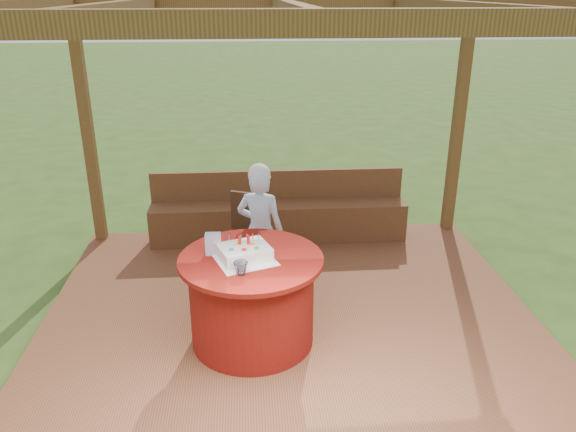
# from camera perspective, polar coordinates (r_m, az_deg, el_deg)

# --- Properties ---
(ground) EXTENTS (60.00, 60.00, 0.00)m
(ground) POSITION_cam_1_polar(r_m,az_deg,el_deg) (5.34, 0.21, -11.02)
(ground) COLOR #2F4E1A
(ground) RESTS_ON ground
(deck) EXTENTS (4.50, 4.00, 0.12)m
(deck) POSITION_cam_1_polar(r_m,az_deg,el_deg) (5.31, 0.21, -10.47)
(deck) COLOR brown
(deck) RESTS_ON ground
(pergola) EXTENTS (4.50, 4.00, 2.72)m
(pergola) POSITION_cam_1_polar(r_m,az_deg,el_deg) (4.50, 0.25, 15.60)
(pergola) COLOR brown
(pergola) RESTS_ON deck
(bench) EXTENTS (3.00, 0.42, 0.80)m
(bench) POSITION_cam_1_polar(r_m,az_deg,el_deg) (6.68, -0.96, -0.14)
(bench) COLOR brown
(bench) RESTS_ON deck
(table) EXTENTS (1.18, 1.18, 0.78)m
(table) POSITION_cam_1_polar(r_m,az_deg,el_deg) (4.73, -3.68, -8.42)
(table) COLOR maroon
(table) RESTS_ON deck
(chair) EXTENTS (0.54, 0.54, 0.86)m
(chair) POSITION_cam_1_polar(r_m,az_deg,el_deg) (5.79, -4.29, -1.61)
(chair) COLOR #3D2313
(chair) RESTS_ON deck
(elderly_woman) EXTENTS (0.52, 0.42, 1.29)m
(elderly_woman) POSITION_cam_1_polar(r_m,az_deg,el_deg) (5.43, -2.83, -1.17)
(elderly_woman) COLOR #A8D2FA
(elderly_woman) RESTS_ON deck
(birthday_cake) EXTENTS (0.56, 0.56, 0.19)m
(birthday_cake) POSITION_cam_1_polar(r_m,az_deg,el_deg) (4.50, -4.46, -3.74)
(birthday_cake) COLOR white
(birthday_cake) RESTS_ON table
(gift_bag) EXTENTS (0.13, 0.08, 0.18)m
(gift_bag) POSITION_cam_1_polar(r_m,az_deg,el_deg) (4.60, -7.60, -2.83)
(gift_bag) COLOR #C680AE
(gift_bag) RESTS_ON table
(drinking_glass) EXTENTS (0.13, 0.13, 0.10)m
(drinking_glass) POSITION_cam_1_polar(r_m,az_deg,el_deg) (4.28, -4.82, -5.30)
(drinking_glass) COLOR silver
(drinking_glass) RESTS_ON table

